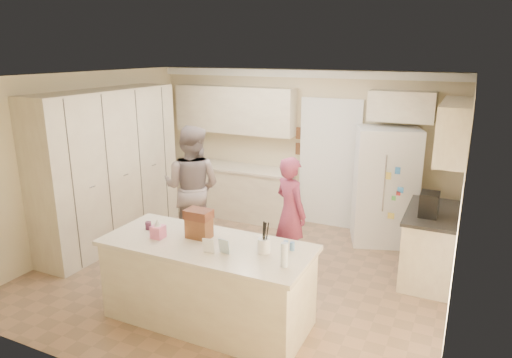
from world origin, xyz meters
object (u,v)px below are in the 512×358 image
at_px(refrigerator, 385,186).
at_px(island_base, 208,284).
at_px(utensil_crock, 264,246).
at_px(teen_boy, 192,187).
at_px(tissue_box, 158,232).
at_px(dollhouse_body, 199,228).
at_px(coffee_maker, 429,204).
at_px(teen_girl, 290,212).

distance_m(refrigerator, island_base, 3.34).
bearing_deg(utensil_crock, teen_boy, 139.95).
bearing_deg(tissue_box, dollhouse_body, 26.57).
relative_size(coffee_maker, teen_girl, 0.19).
relative_size(island_base, teen_girl, 1.42).
distance_m(refrigerator, utensil_crock, 3.06).
height_order(coffee_maker, dollhouse_body, coffee_maker).
xyz_separation_m(utensil_crock, tissue_box, (-1.20, -0.15, -0.00)).
relative_size(refrigerator, dollhouse_body, 6.92).
bearing_deg(refrigerator, teen_boy, -169.80).
bearing_deg(teen_girl, coffee_maker, -139.19).
distance_m(tissue_box, dollhouse_body, 0.45).
height_order(island_base, teen_girl, teen_girl).
relative_size(island_base, utensil_crock, 14.67).
distance_m(utensil_crock, tissue_box, 1.21).
xyz_separation_m(refrigerator, teen_boy, (-2.57, -1.39, 0.03)).
height_order(island_base, teen_boy, teen_boy).
xyz_separation_m(utensil_crock, teen_girl, (-0.33, 1.60, -0.22)).
height_order(utensil_crock, dollhouse_body, dollhouse_body).
height_order(coffee_maker, tissue_box, coffee_maker).
distance_m(dollhouse_body, teen_boy, 1.90).
bearing_deg(teen_boy, teen_girl, 170.70).
height_order(coffee_maker, teen_boy, teen_boy).
bearing_deg(refrigerator, teen_girl, -144.08).
relative_size(island_base, teen_boy, 1.18).
bearing_deg(teen_boy, refrigerator, -161.12).
distance_m(island_base, dollhouse_body, 0.62).
bearing_deg(utensil_crock, refrigerator, 77.23).
height_order(dollhouse_body, teen_girl, teen_girl).
height_order(island_base, utensil_crock, utensil_crock).
bearing_deg(coffee_maker, utensil_crock, -127.12).
relative_size(coffee_maker, tissue_box, 2.14).
bearing_deg(teen_girl, refrigerator, -93.33).
relative_size(tissue_box, teen_boy, 0.08).
relative_size(dollhouse_body, teen_girl, 0.17).
distance_m(coffee_maker, dollhouse_body, 2.84).
xyz_separation_m(dollhouse_body, teen_boy, (-1.10, 1.55, -0.10)).
bearing_deg(teen_boy, dollhouse_body, 115.92).
bearing_deg(island_base, refrigerator, 66.39).
bearing_deg(tissue_box, teen_boy, 111.80).
relative_size(utensil_crock, tissue_box, 1.07).
relative_size(coffee_maker, island_base, 0.14).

